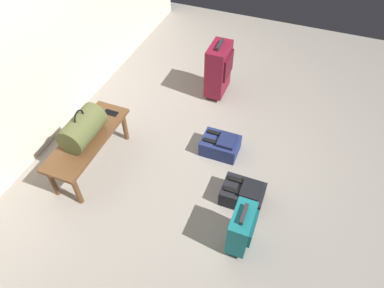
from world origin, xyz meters
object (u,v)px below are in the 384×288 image
(backpack_dark, at_px, (243,194))
(backpack_navy, at_px, (221,145))
(suitcase_upright_burgundy, at_px, (219,69))
(cell_phone, at_px, (111,113))
(duffel_bag_olive, at_px, (83,128))
(bench, at_px, (88,141))
(suitcase_small_teal, at_px, (242,228))

(backpack_dark, bearing_deg, backpack_navy, 37.09)
(suitcase_upright_burgundy, height_order, backpack_dark, suitcase_upright_burgundy)
(cell_phone, distance_m, backpack_navy, 1.16)
(cell_phone, distance_m, suitcase_upright_burgundy, 1.39)
(cell_phone, bearing_deg, suitcase_upright_burgundy, -33.08)
(duffel_bag_olive, bearing_deg, bench, -0.00)
(duffel_bag_olive, relative_size, suitcase_small_teal, 0.96)
(bench, relative_size, suitcase_upright_burgundy, 1.45)
(duffel_bag_olive, distance_m, backpack_navy, 1.37)
(duffel_bag_olive, xyz_separation_m, suitcase_small_teal, (-0.29, -1.61, -0.28))
(backpack_dark, bearing_deg, bench, 94.68)
(backpack_navy, bearing_deg, cell_phone, 102.77)
(duffel_bag_olive, bearing_deg, cell_phone, -5.75)
(suitcase_upright_burgundy, bearing_deg, backpack_dark, -153.06)
(bench, relative_size, backpack_dark, 2.63)
(duffel_bag_olive, height_order, cell_phone, duffel_bag_olive)
(bench, bearing_deg, backpack_dark, -85.32)
(duffel_bag_olive, xyz_separation_m, suitcase_upright_burgundy, (1.55, -0.80, -0.16))
(bench, relative_size, cell_phone, 6.94)
(suitcase_small_teal, relative_size, backpack_navy, 1.21)
(cell_phone, xyz_separation_m, backpack_navy, (0.25, -1.09, -0.30))
(suitcase_small_teal, bearing_deg, backpack_navy, 26.96)
(duffel_bag_olive, bearing_deg, backpack_navy, -60.52)
(suitcase_upright_burgundy, bearing_deg, bench, 152.67)
(bench, xyz_separation_m, suitcase_upright_burgundy, (1.54, -0.80, 0.03))
(suitcase_upright_burgundy, height_order, backpack_navy, suitcase_upright_burgundy)
(suitcase_small_teal, bearing_deg, suitcase_upright_burgundy, 23.79)
(cell_phone, relative_size, backpack_navy, 0.38)
(cell_phone, relative_size, backpack_dark, 0.38)
(suitcase_upright_burgundy, height_order, suitcase_small_teal, suitcase_upright_burgundy)
(duffel_bag_olive, bearing_deg, backpack_dark, -84.76)
(suitcase_upright_burgundy, relative_size, suitcase_small_teal, 1.50)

